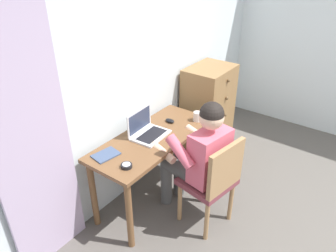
{
  "coord_description": "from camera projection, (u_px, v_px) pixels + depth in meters",
  "views": [
    {
      "loc": [
        -2.18,
        0.28,
        2.25
      ],
      "look_at": [
        -0.16,
        1.76,
        0.83
      ],
      "focal_mm": 34.1,
      "sensor_mm": 36.0,
      "label": 1
    }
  ],
  "objects": [
    {
      "name": "chair",
      "position": [
        214.0,
        180.0,
        2.72
      ],
      "size": [
        0.48,
        0.47,
        0.89
      ],
      "color": "brown",
      "rests_on": "ground_plane"
    },
    {
      "name": "dresser",
      "position": [
        208.0,
        110.0,
        3.83
      ],
      "size": [
        0.59,
        0.47,
        1.06
      ],
      "color": "olive",
      "rests_on": "ground_plane"
    },
    {
      "name": "desk_clock",
      "position": [
        126.0,
        166.0,
        2.5
      ],
      "size": [
        0.09,
        0.09,
        0.03
      ],
      "color": "black",
      "rests_on": "desk"
    },
    {
      "name": "person_seated",
      "position": [
        198.0,
        154.0,
        2.75
      ],
      "size": [
        0.6,
        0.63,
        1.21
      ],
      "color": "#4C4C4C",
      "rests_on": "ground_plane"
    },
    {
      "name": "coffee_mug",
      "position": [
        197.0,
        116.0,
        3.15
      ],
      "size": [
        0.12,
        0.08,
        0.09
      ],
      "color": "silver",
      "rests_on": "desk"
    },
    {
      "name": "notebook_pad",
      "position": [
        106.0,
        155.0,
        2.64
      ],
      "size": [
        0.23,
        0.18,
        0.01
      ],
      "primitive_type": "cube",
      "rotation": [
        0.0,
        0.0,
        -0.16
      ],
      "color": "#3D4C6B",
      "rests_on": "desk"
    },
    {
      "name": "desk",
      "position": [
        153.0,
        147.0,
        2.96
      ],
      "size": [
        1.28,
        0.54,
        0.73
      ],
      "color": "brown",
      "rests_on": "ground_plane"
    },
    {
      "name": "computer_mouse",
      "position": [
        170.0,
        121.0,
        3.14
      ],
      "size": [
        0.07,
        0.11,
        0.03
      ],
      "primitive_type": "ellipsoid",
      "rotation": [
        0.0,
        0.0,
        -0.09
      ],
      "color": "black",
      "rests_on": "desk"
    },
    {
      "name": "laptop",
      "position": [
        147.0,
        130.0,
        2.91
      ],
      "size": [
        0.36,
        0.27,
        0.24
      ],
      "color": "silver",
      "rests_on": "desk"
    },
    {
      "name": "wall_back",
      "position": [
        140.0,
        67.0,
        3.01
      ],
      "size": [
        4.8,
        0.05,
        2.5
      ],
      "primitive_type": "cube",
      "color": "silver",
      "rests_on": "ground_plane"
    },
    {
      "name": "curtain_panel",
      "position": [
        29.0,
        134.0,
        2.15
      ],
      "size": [
        0.6,
        0.03,
        2.28
      ],
      "primitive_type": "cube",
      "color": "#B29EBC",
      "rests_on": "ground_plane"
    }
  ]
}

